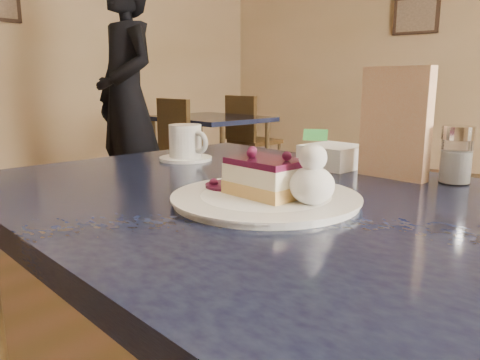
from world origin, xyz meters
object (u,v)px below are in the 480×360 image
Objects in this scene: main_table at (285,241)px; cheesecake_slice at (266,177)px; bg_table_far_left at (211,189)px; dessert_plate at (266,199)px; patron at (127,99)px; coffee_set at (186,144)px.

cheesecake_slice reaches higher than main_table.
cheesecake_slice is 0.08× the size of bg_table_far_left.
dessert_plate is at bearing -38.08° from bg_table_far_left.
cheesecake_slice reaches higher than bg_table_far_left.
patron reaches higher than main_table.
main_table is 2.69m from patron.
dessert_plate is at bearing -28.80° from coffee_set.
patron is (-1.84, 1.27, 0.04)m from coffee_set.
cheesecake_slice is at bearing -19.67° from patron.
patron is (-2.26, 1.44, 0.16)m from main_table.
main_table is at bearing 90.00° from cheesecake_slice.
coffee_set is at bearing 151.20° from dessert_plate.
main_table is at bearing -37.34° from bg_table_far_left.
patron is (-2.25, 1.49, 0.04)m from cheesecake_slice.
dessert_plate is 2.71m from patron.
coffee_set is 0.08× the size of patron.
dessert_plate is (-0.01, -0.05, 0.09)m from main_table.
cheesecake_slice is at bearing -28.80° from coffee_set.
main_table is 0.81× the size of bg_table_far_left.
main_table is 0.10m from dessert_plate.
main_table reaches higher than bg_table_far_left.
cheesecake_slice is at bearing -90.00° from main_table.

